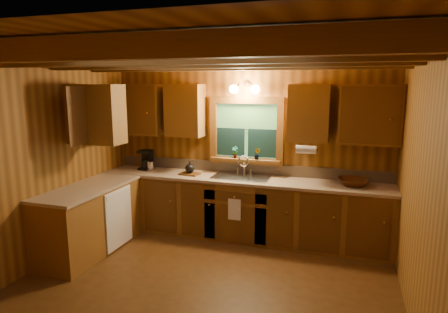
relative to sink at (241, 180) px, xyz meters
The scene contains 20 objects.
room 1.66m from the sink, 90.00° to the right, with size 4.20×4.20×4.20m.
ceiling_beams 2.29m from the sink, 90.00° to the right, with size 4.20×2.54×0.18m.
base_cabinets 0.73m from the sink, 147.14° to the right, with size 4.20×2.22×0.86m.
countertop 0.57m from the sink, 146.97° to the right, with size 4.20×2.24×0.04m.
backsplash 0.31m from the sink, 90.00° to the left, with size 4.20×0.02×0.16m, color tan.
dishwasher_panel 1.79m from the sink, 147.88° to the right, with size 0.02×0.60×0.80m, color white.
upper_cabinets 1.15m from the sink, 162.32° to the right, with size 4.19×1.77×0.78m.
window 0.72m from the sink, 90.00° to the left, with size 1.12×0.08×1.00m.
window_sill 0.34m from the sink, 90.00° to the left, with size 1.06×0.14×0.04m, color brown.
wall_sconce 1.32m from the sink, 90.00° to the left, with size 0.45×0.21×0.17m.
paper_towel_roll 1.06m from the sink, ahead, with size 0.11×0.11×0.27m, color white.
dish_towel 0.48m from the sink, 90.00° to the right, with size 0.18×0.01×0.30m, color white.
sink is the anchor object (origin of this frame).
coffee_maker 1.60m from the sink, behind, with size 0.18×0.22×0.31m.
utensil_crock 1.50m from the sink, behind, with size 0.11×0.11×0.32m.
cutting_board 0.78m from the sink, behind, with size 0.28×0.20×0.03m, color #553212.
teakettle 0.79m from the sink, behind, with size 0.14×0.14×0.17m.
wicker_basket 1.54m from the sink, ahead, with size 0.39×0.39×0.10m, color #48230C.
potted_plant_left 0.46m from the sink, 126.75° to the left, with size 0.09×0.06×0.18m, color #553212.
potted_plant_right 0.46m from the sink, 46.76° to the left, with size 0.09×0.08×0.17m, color #553212.
Camera 1 is at (1.47, -3.73, 2.23)m, focal length 31.46 mm.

